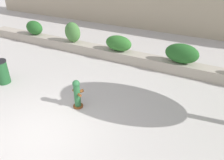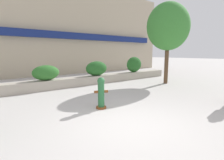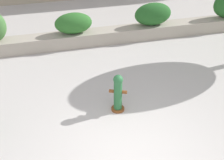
{
  "view_description": "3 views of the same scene",
  "coord_description": "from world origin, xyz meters",
  "px_view_note": "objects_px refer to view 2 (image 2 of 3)",
  "views": [
    {
      "loc": [
        4.18,
        -3.28,
        4.72
      ],
      "look_at": [
        0.96,
        2.98,
        0.65
      ],
      "focal_mm": 35.0,
      "sensor_mm": 36.0,
      "label": 1
    },
    {
      "loc": [
        -3.07,
        -3.05,
        1.89
      ],
      "look_at": [
        0.94,
        2.04,
        0.88
      ],
      "focal_mm": 28.0,
      "sensor_mm": 36.0,
      "label": 2
    },
    {
      "loc": [
        -1.66,
        -4.7,
        5.13
      ],
      "look_at": [
        0.21,
        2.26,
        0.63
      ],
      "focal_mm": 50.0,
      "sensor_mm": 36.0,
      "label": 3
    }
  ],
  "objects_px": {
    "hedge_bush_3": "(97,68)",
    "hedge_bush_4": "(134,64)",
    "hedge_bush_2": "(46,73)",
    "street_tree": "(168,27)",
    "fire_hydrant": "(101,93)"
  },
  "relations": [
    {
      "from": "hedge_bush_2",
      "to": "street_tree",
      "type": "relative_size",
      "value": 0.28
    },
    {
      "from": "hedge_bush_4",
      "to": "fire_hydrant",
      "type": "height_order",
      "value": "hedge_bush_4"
    },
    {
      "from": "hedge_bush_2",
      "to": "hedge_bush_4",
      "type": "bearing_deg",
      "value": 0.0
    },
    {
      "from": "hedge_bush_2",
      "to": "hedge_bush_3",
      "type": "distance_m",
      "value": 3.08
    },
    {
      "from": "hedge_bush_3",
      "to": "fire_hydrant",
      "type": "height_order",
      "value": "hedge_bush_3"
    },
    {
      "from": "hedge_bush_4",
      "to": "fire_hydrant",
      "type": "relative_size",
      "value": 1.27
    },
    {
      "from": "fire_hydrant",
      "to": "street_tree",
      "type": "bearing_deg",
      "value": 15.03
    },
    {
      "from": "hedge_bush_2",
      "to": "fire_hydrant",
      "type": "distance_m",
      "value": 4.29
    },
    {
      "from": "hedge_bush_3",
      "to": "hedge_bush_4",
      "type": "relative_size",
      "value": 1.07
    },
    {
      "from": "hedge_bush_2",
      "to": "hedge_bush_4",
      "type": "relative_size",
      "value": 1.0
    },
    {
      "from": "hedge_bush_2",
      "to": "street_tree",
      "type": "xyz_separation_m",
      "value": [
        6.52,
        -2.63,
        2.55
      ]
    },
    {
      "from": "hedge_bush_3",
      "to": "fire_hydrant",
      "type": "distance_m",
      "value": 5.01
    },
    {
      "from": "hedge_bush_4",
      "to": "hedge_bush_2",
      "type": "bearing_deg",
      "value": 180.0
    },
    {
      "from": "hedge_bush_3",
      "to": "street_tree",
      "type": "distance_m",
      "value": 5.0
    },
    {
      "from": "hedge_bush_3",
      "to": "hedge_bush_4",
      "type": "bearing_deg",
      "value": 0.0
    }
  ]
}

